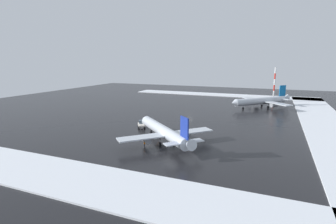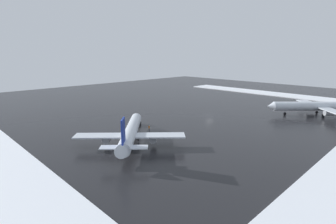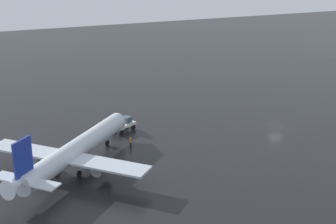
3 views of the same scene
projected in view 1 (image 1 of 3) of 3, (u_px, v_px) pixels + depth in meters
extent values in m
plane|color=black|center=(190.00, 114.00, 109.97)|extent=(240.00, 240.00, 0.00)
cube|color=white|center=(326.00, 125.00, 91.14)|extent=(152.00, 16.00, 0.36)
cube|color=white|center=(80.00, 180.00, 49.22)|extent=(14.00, 116.00, 0.36)
cube|color=white|center=(221.00, 95.00, 170.66)|extent=(14.00, 116.00, 0.36)
cylinder|color=silver|center=(163.00, 131.00, 72.14)|extent=(20.80, 21.80, 3.07)
cone|color=silver|center=(145.00, 120.00, 85.22)|extent=(3.61, 3.57, 2.91)
cone|color=silver|center=(189.00, 144.00, 58.79)|extent=(4.11, 4.13, 2.98)
cube|color=silver|center=(140.00, 138.00, 66.80)|extent=(11.26, 10.93, 0.32)
cylinder|color=gray|center=(147.00, 140.00, 68.10)|extent=(3.42, 3.47, 1.80)
cube|color=silver|center=(191.00, 131.00, 72.74)|extent=(11.26, 10.93, 0.32)
cylinder|color=gray|center=(185.00, 135.00, 72.59)|extent=(3.42, 3.47, 1.80)
cube|color=navy|center=(184.00, 128.00, 60.08)|extent=(2.71, 2.85, 5.05)
cube|color=silver|center=(173.00, 144.00, 59.84)|extent=(4.76, 4.68, 0.22)
cube|color=silver|center=(194.00, 141.00, 62.01)|extent=(4.76, 4.68, 0.22)
cylinder|color=black|center=(151.00, 128.00, 80.88)|extent=(0.22, 0.22, 0.63)
cylinder|color=black|center=(151.00, 132.00, 81.13)|extent=(0.91, 0.94, 0.99)
cylinder|color=black|center=(160.00, 139.00, 69.18)|extent=(0.22, 0.22, 0.63)
cylinder|color=black|center=(160.00, 144.00, 69.43)|extent=(0.91, 0.94, 0.99)
cylinder|color=black|center=(174.00, 137.00, 70.77)|extent=(0.22, 0.22, 0.63)
cylinder|color=black|center=(174.00, 142.00, 71.03)|extent=(0.91, 0.94, 0.99)
cylinder|color=silver|center=(261.00, 101.00, 124.12)|extent=(23.25, 22.46, 3.29)
cone|color=silver|center=(234.00, 103.00, 117.93)|extent=(3.84, 3.86, 3.13)
cone|color=silver|center=(285.00, 98.00, 130.27)|extent=(4.43, 4.41, 3.20)
cube|color=silver|center=(278.00, 104.00, 118.19)|extent=(11.78, 12.03, 0.35)
cylinder|color=gray|center=(274.00, 105.00, 119.93)|extent=(3.72, 3.67, 1.94)
cube|color=silver|center=(254.00, 99.00, 132.45)|extent=(11.78, 12.03, 0.35)
cylinder|color=gray|center=(255.00, 101.00, 130.71)|extent=(3.72, 3.67, 1.94)
cube|color=#0C5999|center=(282.00, 91.00, 128.66)|extent=(3.04, 2.93, 5.42)
cube|color=silver|center=(286.00, 99.00, 126.70)|extent=(5.03, 5.10, 0.23)
cube|color=silver|center=(277.00, 98.00, 131.92)|extent=(5.03, 5.10, 0.23)
cylinder|color=black|center=(243.00, 105.00, 120.39)|extent=(0.23, 0.23, 0.68)
cylinder|color=black|center=(243.00, 108.00, 120.66)|extent=(1.00, 0.98, 1.06)
cylinder|color=black|center=(268.00, 104.00, 123.63)|extent=(0.23, 0.23, 0.68)
cylinder|color=black|center=(268.00, 107.00, 123.90)|extent=(1.00, 0.98, 1.06)
cylinder|color=black|center=(262.00, 103.00, 127.46)|extent=(0.23, 0.23, 0.68)
cylinder|color=black|center=(262.00, 106.00, 127.73)|extent=(1.00, 0.98, 1.06)
cube|color=silver|center=(141.00, 125.00, 87.33)|extent=(5.07, 4.29, 0.50)
cube|color=#3F5160|center=(141.00, 122.00, 88.07)|extent=(1.98, 2.01, 1.10)
cylinder|color=black|center=(138.00, 126.00, 88.87)|extent=(0.93, 0.75, 0.90)
cylinder|color=black|center=(144.00, 125.00, 89.18)|extent=(0.93, 0.75, 0.90)
cylinder|color=black|center=(139.00, 128.00, 85.75)|extent=(0.93, 0.75, 0.90)
cylinder|color=black|center=(145.00, 128.00, 86.06)|extent=(0.93, 0.75, 0.90)
cylinder|color=black|center=(158.00, 137.00, 75.46)|extent=(0.16, 0.16, 0.85)
cylinder|color=black|center=(158.00, 137.00, 75.43)|extent=(0.16, 0.16, 0.85)
cylinder|color=orange|center=(158.00, 135.00, 75.30)|extent=(0.36, 0.36, 0.62)
sphere|color=tan|center=(158.00, 134.00, 75.22)|extent=(0.24, 0.24, 0.24)
cylinder|color=black|center=(161.00, 130.00, 83.64)|extent=(0.16, 0.16, 0.85)
cylinder|color=black|center=(161.00, 130.00, 83.83)|extent=(0.16, 0.16, 0.85)
cylinder|color=orange|center=(161.00, 128.00, 83.60)|extent=(0.36, 0.36, 0.62)
sphere|color=tan|center=(161.00, 126.00, 83.51)|extent=(0.24, 0.24, 0.24)
cylinder|color=black|center=(144.00, 145.00, 68.30)|extent=(0.16, 0.16, 0.85)
cylinder|color=black|center=(145.00, 146.00, 68.16)|extent=(0.16, 0.16, 0.85)
cylinder|color=orange|center=(144.00, 143.00, 68.09)|extent=(0.36, 0.36, 0.62)
sphere|color=tan|center=(144.00, 141.00, 68.00)|extent=(0.24, 0.24, 0.24)
cylinder|color=red|center=(273.00, 99.00, 141.38)|extent=(0.70, 0.70, 3.11)
cylinder|color=white|center=(274.00, 94.00, 140.78)|extent=(0.70, 0.70, 3.11)
cylinder|color=red|center=(274.00, 88.00, 140.18)|extent=(0.70, 0.70, 3.11)
cylinder|color=white|center=(274.00, 82.00, 139.58)|extent=(0.70, 0.70, 3.11)
cylinder|color=red|center=(275.00, 76.00, 138.98)|extent=(0.70, 0.70, 3.11)
cylinder|color=white|center=(275.00, 70.00, 138.38)|extent=(0.70, 0.70, 3.11)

